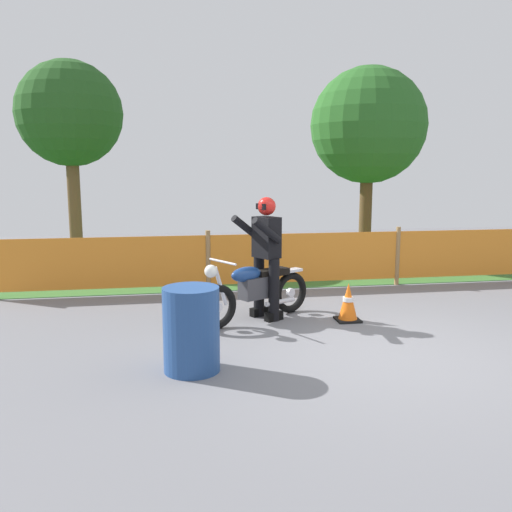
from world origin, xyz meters
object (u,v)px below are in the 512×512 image
Objects in this scene: spare_drum at (191,329)px; motorcycle_lead at (255,290)px; traffic_cone at (348,302)px; rider_lead at (266,253)px.

motorcycle_lead is at bearing 60.94° from spare_drum.
spare_drum is at bearing 31.07° from motorcycle_lead.
traffic_cone is at bearing 34.08° from spare_drum.
motorcycle_lead reaches higher than traffic_cone.
rider_lead is at bearing -179.43° from motorcycle_lead.
motorcycle_lead is at bearing 169.89° from traffic_cone.
traffic_cone is 2.67m from spare_drum.
rider_lead reaches higher than traffic_cone.
rider_lead reaches higher than motorcycle_lead.
spare_drum is (-1.11, -1.81, -0.48)m from rider_lead.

